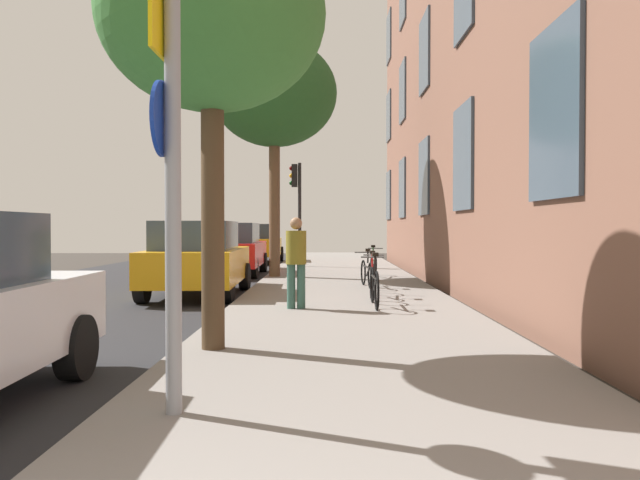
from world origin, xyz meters
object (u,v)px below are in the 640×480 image
at_px(traffic_light, 297,195).
at_px(bicycle_2, 367,272).
at_px(pedestrian_0, 296,257).
at_px(bicycle_1, 373,279).
at_px(car_2, 234,248).
at_px(bicycle_3, 374,265).
at_px(bicycle_0, 375,285).
at_px(car_1, 198,258).
at_px(tree_far, 274,94).
at_px(sign_post, 170,143).
at_px(car_3, 260,243).
at_px(tree_near, 212,17).

height_order(traffic_light, bicycle_2, traffic_light).
relative_size(bicycle_2, pedestrian_0, 1.06).
xyz_separation_m(bicycle_1, car_2, (-3.80, 6.99, 0.37)).
relative_size(bicycle_3, car_2, 0.36).
xyz_separation_m(bicycle_0, bicycle_2, (0.09, 3.59, -0.02)).
bearing_deg(bicycle_0, car_1, 144.61).
bearing_deg(tree_far, traffic_light, 85.01).
distance_m(sign_post, bicycle_0, 6.86).
distance_m(car_2, car_3, 6.80).
xyz_separation_m(traffic_light, car_3, (-1.75, 4.02, -1.78)).
relative_size(traffic_light, tree_far, 0.55).
bearing_deg(bicycle_2, tree_far, 127.40).
distance_m(tree_far, car_1, 6.17).
height_order(bicycle_3, pedestrian_0, pedestrian_0).
distance_m(bicycle_3, car_2, 4.71).
bearing_deg(pedestrian_0, tree_near, -102.35).
distance_m(sign_post, car_2, 15.10).
height_order(bicycle_1, car_3, car_3).
xyz_separation_m(traffic_light, car_1, (-1.72, -8.81, -1.78)).
height_order(bicycle_3, car_2, car_2).
bearing_deg(car_3, bicycle_3, -65.33).
height_order(bicycle_1, car_2, car_2).
height_order(traffic_light, car_3, traffic_light).
relative_size(sign_post, car_1, 0.85).
bearing_deg(bicycle_1, tree_near, -112.10).
relative_size(traffic_light, car_2, 0.83).
distance_m(bicycle_0, car_2, 9.36).
bearing_deg(bicycle_0, traffic_light, 99.43).
relative_size(sign_post, car_2, 0.81).
bearing_deg(bicycle_0, sign_post, -107.42).
bearing_deg(pedestrian_0, bicycle_2, 69.60).
xyz_separation_m(bicycle_3, car_2, (-4.19, 2.13, 0.38)).
bearing_deg(car_3, car_1, -89.90).
relative_size(sign_post, car_3, 0.87).
bearing_deg(car_3, tree_far, -81.23).
bearing_deg(tree_far, tree_near, -89.10).
bearing_deg(tree_near, car_2, 97.29).
xyz_separation_m(sign_post, tree_far, (-0.30, 13.07, 3.09)).
distance_m(traffic_light, bicycle_0, 11.72).
height_order(car_1, car_2, same).
height_order(sign_post, bicycle_1, sign_post).
distance_m(bicycle_2, bicycle_3, 2.89).
distance_m(bicycle_1, car_1, 3.84).
bearing_deg(car_1, bicycle_3, 43.66).
bearing_deg(bicycle_0, pedestrian_0, -167.43).
bearing_deg(traffic_light, bicycle_0, -80.57).
bearing_deg(car_1, bicycle_1, -14.71).
bearing_deg(bicycle_3, tree_near, -104.13).
relative_size(tree_near, car_1, 1.17).
height_order(bicycle_0, pedestrian_0, pedestrian_0).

